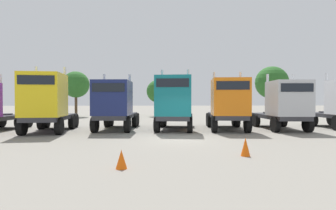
% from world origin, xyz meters
% --- Properties ---
extents(ground, '(200.00, 200.00, 0.00)m').
position_xyz_m(ground, '(0.00, 0.00, 0.00)').
color(ground, gray).
extents(semi_truck_yellow, '(2.97, 5.95, 4.50)m').
position_xyz_m(semi_truck_yellow, '(-8.44, 3.20, 2.06)').
color(semi_truck_yellow, '#333338').
rests_on(semi_truck_yellow, ground).
extents(semi_truck_navy, '(2.93, 6.04, 4.11)m').
position_xyz_m(semi_truck_navy, '(-4.12, 4.28, 1.87)').
color(semi_truck_navy, '#333338').
rests_on(semi_truck_navy, ground).
extents(semi_truck_teal, '(3.36, 6.22, 4.41)m').
position_xyz_m(semi_truck_teal, '(0.12, 3.89, 1.97)').
color(semi_truck_teal, '#333338').
rests_on(semi_truck_teal, ground).
extents(semi_truck_orange, '(3.28, 6.27, 4.25)m').
position_xyz_m(semi_truck_orange, '(3.96, 3.77, 1.89)').
color(semi_truck_orange, '#333338').
rests_on(semi_truck_orange, ground).
extents(semi_truck_silver, '(2.89, 6.30, 4.11)m').
position_xyz_m(semi_truck_silver, '(8.02, 3.73, 1.83)').
color(semi_truck_silver, '#333338').
rests_on(semi_truck_silver, ground).
extents(traffic_cone_near, '(0.36, 0.36, 0.71)m').
position_xyz_m(traffic_cone_near, '(2.19, -4.57, 0.36)').
color(traffic_cone_near, '#F2590C').
rests_on(traffic_cone_near, ground).
extents(traffic_cone_mid, '(0.36, 0.36, 0.60)m').
position_xyz_m(traffic_cone_mid, '(-2.36, -6.19, 0.30)').
color(traffic_cone_mid, '#F2590C').
rests_on(traffic_cone_mid, ground).
extents(oak_far_left, '(3.53, 3.53, 6.09)m').
position_xyz_m(oak_far_left, '(-11.75, 21.05, 4.30)').
color(oak_far_left, '#4C3823').
rests_on(oak_far_left, ground).
extents(oak_far_centre, '(3.14, 3.14, 5.02)m').
position_xyz_m(oak_far_centre, '(-0.73, 21.35, 3.43)').
color(oak_far_centre, '#4C3823').
rests_on(oak_far_centre, ground).
extents(oak_far_right, '(4.28, 4.28, 6.69)m').
position_xyz_m(oak_far_right, '(14.31, 19.15, 4.54)').
color(oak_far_right, '#4C3823').
rests_on(oak_far_right, ground).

